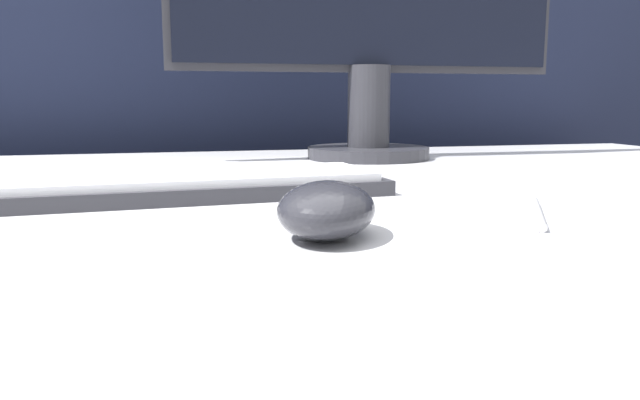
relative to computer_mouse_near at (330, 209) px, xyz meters
The scene contains 4 objects.
partition_panel 0.93m from the computer_mouse_near, 90.18° to the left, with size 5.00×0.03×1.34m.
computer_mouse_near is the anchor object (origin of this frame).
keyboard 0.25m from the computer_mouse_near, 113.06° to the left, with size 0.43×0.17×0.02m.
pen 0.20m from the computer_mouse_near, ahead, with size 0.07×0.12×0.01m.
Camera 1 is at (-0.12, -0.65, 0.84)m, focal length 35.00 mm.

